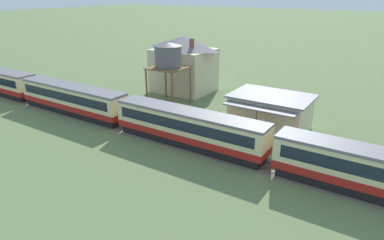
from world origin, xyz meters
TOP-DOWN VIEW (x-y plane):
  - ground_plane at (0.00, 0.00)m, footprint 600.00×600.00m
  - passenger_train at (-18.71, 0.44)m, footprint 97.64×3.19m
  - railway_track at (-21.51, 0.44)m, footprint 145.63×3.60m
  - station_building at (-13.00, 9.90)m, footprint 9.74×8.11m
  - station_house_grey_roof at (-32.04, 18.76)m, footprint 10.21×8.57m
  - water_tower at (-29.60, 11.08)m, footprint 5.25×5.25m

SIDE VIEW (x-z plane):
  - ground_plane at x=0.00m, z-range 0.00..0.00m
  - railway_track at x=-21.51m, z-range -0.01..0.03m
  - station_building at x=-13.00m, z-range 0.03..4.51m
  - passenger_train at x=-18.71m, z-range 0.23..4.35m
  - station_house_grey_roof at x=-32.04m, z-range 0.13..9.48m
  - water_tower at x=-29.60m, z-range 2.67..12.15m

